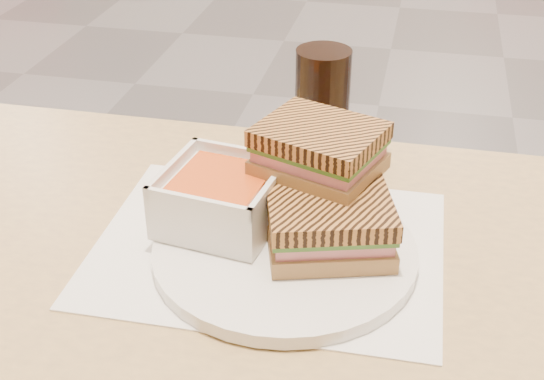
% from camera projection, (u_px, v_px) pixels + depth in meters
% --- Properties ---
extents(tray_liner, '(0.36, 0.28, 0.00)m').
position_uv_depth(tray_liner, '(269.00, 246.00, 0.76)').
color(tray_liner, white).
rests_on(tray_liner, main_table).
extents(plate, '(0.27, 0.27, 0.01)m').
position_uv_depth(plate, '(285.00, 252.00, 0.74)').
color(plate, white).
rests_on(plate, tray_liner).
extents(soup_bowl, '(0.13, 0.13, 0.06)m').
position_uv_depth(soup_bowl, '(221.00, 199.00, 0.76)').
color(soup_bowl, white).
rests_on(soup_bowl, plate).
extents(panini_lower, '(0.14, 0.13, 0.05)m').
position_uv_depth(panini_lower, '(329.00, 224.00, 0.72)').
color(panini_lower, '#9C7E47').
rests_on(panini_lower, plate).
extents(panini_upper, '(0.15, 0.13, 0.05)m').
position_uv_depth(panini_upper, '(319.00, 150.00, 0.75)').
color(panini_upper, '#9C7E47').
rests_on(panini_upper, panini_lower).
extents(cola_glass, '(0.07, 0.07, 0.14)m').
position_uv_depth(cola_glass, '(322.00, 106.00, 0.89)').
color(cola_glass, black).
rests_on(cola_glass, main_table).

